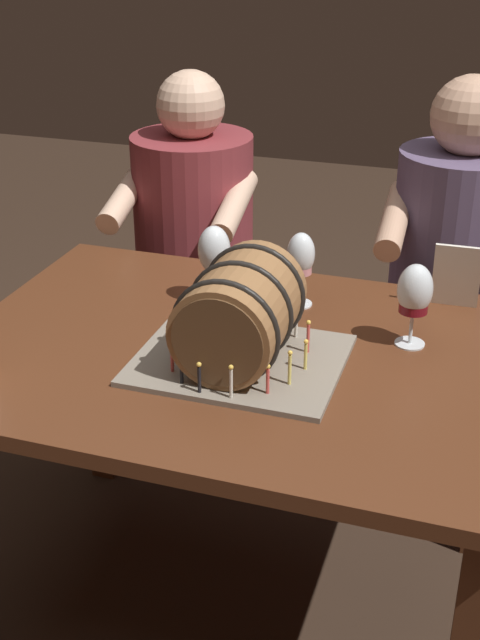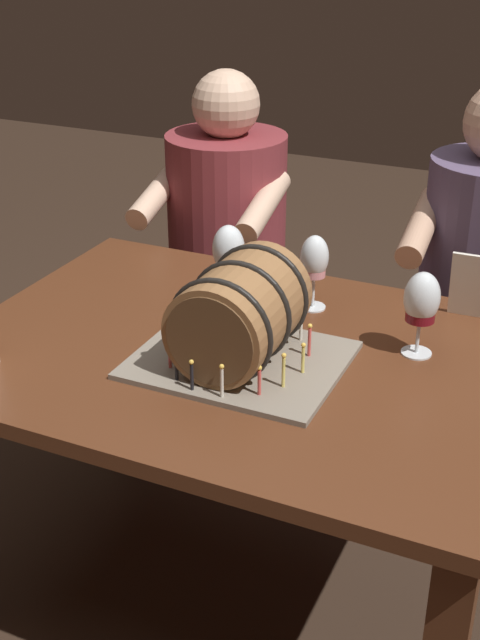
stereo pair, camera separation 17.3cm
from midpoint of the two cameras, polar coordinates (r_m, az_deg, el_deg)
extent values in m
plane|color=#332319|center=(2.28, 2.31, -18.46)|extent=(8.00, 8.00, 0.00)
cube|color=#562D19|center=(1.84, 2.71, -2.46)|extent=(1.24, 0.90, 0.03)
cube|color=#562D19|center=(2.55, -5.86, -3.25)|extent=(0.07, 0.07, 0.70)
cube|color=gray|center=(1.78, 2.79, -2.78)|extent=(0.43, 0.35, 0.01)
cylinder|color=olive|center=(1.72, 2.87, 0.46)|extent=(0.21, 0.28, 0.21)
cylinder|color=brown|center=(1.61, 0.95, -1.59)|extent=(0.19, 0.00, 0.19)
cylinder|color=brown|center=(1.85, 4.55, 2.24)|extent=(0.19, 0.00, 0.19)
torus|color=black|center=(1.64, 1.62, -0.88)|extent=(0.23, 0.01, 0.23)
torus|color=black|center=(1.72, 2.87, 0.46)|extent=(0.23, 0.01, 0.23)
torus|color=black|center=(1.80, 4.02, 1.68)|extent=(0.23, 0.01, 0.23)
cylinder|color=#EAD666|center=(1.72, 7.17, -2.78)|extent=(0.01, 0.01, 0.06)
sphere|color=#F9C64C|center=(1.70, 7.23, -1.77)|extent=(0.01, 0.01, 0.01)
cylinder|color=#D64C47|center=(1.78, 7.50, -1.57)|extent=(0.01, 0.01, 0.06)
sphere|color=#F9C64C|center=(1.76, 7.57, -0.47)|extent=(0.01, 0.01, 0.01)
cylinder|color=silver|center=(1.84, 6.84, -0.53)|extent=(0.01, 0.01, 0.06)
sphere|color=#F9C64C|center=(1.82, 6.90, 0.54)|extent=(0.01, 0.01, 0.01)
cylinder|color=#D64C47|center=(1.88, 5.67, 0.10)|extent=(0.01, 0.01, 0.06)
sphere|color=#F9C64C|center=(1.86, 5.72, 1.13)|extent=(0.01, 0.01, 0.01)
cylinder|color=silver|center=(1.89, 4.53, 0.40)|extent=(0.01, 0.01, 0.06)
sphere|color=#F9C64C|center=(1.88, 4.57, 1.42)|extent=(0.01, 0.01, 0.01)
cylinder|color=#D64C47|center=(1.90, 2.46, 0.49)|extent=(0.01, 0.01, 0.06)
sphere|color=#F9C64C|center=(1.88, 2.48, 1.49)|extent=(0.01, 0.01, 0.01)
cylinder|color=#EAD666|center=(1.88, 1.04, 0.36)|extent=(0.01, 0.01, 0.07)
sphere|color=#F9C64C|center=(1.86, 1.05, 1.44)|extent=(0.01, 0.01, 0.01)
cylinder|color=black|center=(1.83, -0.83, -0.54)|extent=(0.01, 0.01, 0.05)
sphere|color=#F9C64C|center=(1.82, -0.84, 0.40)|extent=(0.01, 0.01, 0.01)
cylinder|color=black|center=(1.77, -1.79, -1.52)|extent=(0.01, 0.01, 0.06)
sphere|color=#F9C64C|center=(1.76, -1.81, -0.54)|extent=(0.01, 0.01, 0.01)
cylinder|color=#D64C47|center=(1.72, -1.90, -2.38)|extent=(0.01, 0.01, 0.06)
sphere|color=#F9C64C|center=(1.70, -1.91, -1.27)|extent=(0.01, 0.01, 0.01)
cylinder|color=black|center=(1.68, -1.37, -3.37)|extent=(0.01, 0.01, 0.05)
sphere|color=#F9C64C|center=(1.66, -1.38, -2.43)|extent=(0.01, 0.01, 0.01)
cylinder|color=black|center=(1.64, -0.27, -3.97)|extent=(0.01, 0.01, 0.06)
sphere|color=#F9C64C|center=(1.63, -0.27, -2.94)|extent=(0.01, 0.01, 0.01)
cylinder|color=silver|center=(1.62, 1.83, -4.37)|extent=(0.01, 0.01, 0.06)
sphere|color=#F9C64C|center=(1.60, 1.85, -3.24)|extent=(0.01, 0.01, 0.01)
cylinder|color=#D64C47|center=(1.63, 4.36, -4.32)|extent=(0.01, 0.01, 0.05)
sphere|color=#F9C64C|center=(1.62, 4.40, -3.32)|extent=(0.01, 0.01, 0.01)
cylinder|color=#EAD666|center=(1.66, 5.95, -3.63)|extent=(0.01, 0.01, 0.06)
sphere|color=#F9C64C|center=(1.64, 6.01, -2.47)|extent=(0.01, 0.01, 0.01)
cylinder|color=white|center=(1.87, 14.43, -2.22)|extent=(0.07, 0.07, 0.00)
cylinder|color=white|center=(1.85, 14.56, -1.19)|extent=(0.01, 0.01, 0.07)
ellipsoid|color=white|center=(1.81, 14.89, 1.40)|extent=(0.08, 0.08, 0.11)
cylinder|color=maroon|center=(1.83, 14.76, 0.34)|extent=(0.06, 0.06, 0.03)
cylinder|color=white|center=(2.05, 1.66, 1.32)|extent=(0.06, 0.06, 0.00)
cylinder|color=white|center=(2.03, 1.68, 2.29)|extent=(0.01, 0.01, 0.07)
ellipsoid|color=white|center=(2.00, 1.71, 4.78)|extent=(0.08, 0.08, 0.12)
cylinder|color=white|center=(2.03, 7.36, 0.83)|extent=(0.06, 0.06, 0.00)
cylinder|color=white|center=(2.01, 7.42, 1.84)|extent=(0.01, 0.01, 0.07)
ellipsoid|color=white|center=(1.98, 7.57, 4.20)|extent=(0.07, 0.07, 0.10)
cylinder|color=pink|center=(1.99, 7.53, 3.49)|extent=(0.05, 0.05, 0.04)
cube|color=silver|center=(2.03, 17.92, 2.13)|extent=(0.11, 0.03, 0.16)
cube|color=#4C1B1E|center=(2.83, 0.92, -2.78)|extent=(0.34, 0.32, 0.45)
cylinder|color=maroon|center=(2.62, 1.00, 6.66)|extent=(0.39, 0.39, 0.54)
sphere|color=beige|center=(2.52, 1.07, 14.34)|extent=(0.20, 0.20, 0.20)
cylinder|color=beige|center=(2.42, 3.63, 7.65)|extent=(0.09, 0.31, 0.14)
cylinder|color=beige|center=(2.53, -3.59, 8.51)|extent=(0.09, 0.31, 0.14)
cube|color=#372D40|center=(2.66, 16.76, -6.13)|extent=(0.34, 0.32, 0.45)
cylinder|color=tan|center=(2.28, 14.34, 6.13)|extent=(0.08, 0.31, 0.14)
camera|label=1|loc=(0.09, -87.14, 1.43)|focal=47.40mm
camera|label=2|loc=(0.09, 92.86, -1.43)|focal=47.40mm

